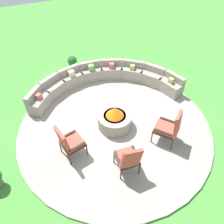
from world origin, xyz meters
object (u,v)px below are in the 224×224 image
Objects in this scene: lounge_chair_front_left at (69,142)px; potted_plant_0 at (72,63)px; lounge_chair_front_right at (128,158)px; fire_pit at (115,119)px; lounge_chair_back_left at (170,127)px; curved_stone_bench at (104,80)px.

lounge_chair_front_left is 1.71× the size of potted_plant_0.
potted_plant_0 is (1.20, 3.92, -0.26)m from lounge_chair_front_left.
lounge_chair_front_left is 1.54m from lounge_chair_front_right.
lounge_chair_back_left is at bearing -44.44° from fire_pit.
fire_pit is 0.92× the size of lounge_chair_front_left.
lounge_chair_front_left is 2.66m from lounge_chair_back_left.
lounge_chair_front_left reaches higher than potted_plant_0.
lounge_chair_front_right is at bearing -102.11° from fire_pit.
lounge_chair_back_left is (1.12, -1.10, 0.27)m from fire_pit.
curved_stone_bench is at bearing 64.07° from lounge_chair_back_left.
lounge_chair_back_left is 1.72× the size of potted_plant_0.
fire_pit is 0.98× the size of lounge_chair_front_right.
lounge_chair_front_left is at bearing -107.05° from potted_plant_0.
fire_pit is 1.94m from curved_stone_bench.
lounge_chair_front_right reaches higher than curved_stone_bench.
fire_pit is at bearing -102.49° from curved_stone_bench.
lounge_chair_front_left is 1.06× the size of lounge_chair_front_right.
fire_pit is 3.43m from potted_plant_0.
lounge_chair_back_left is 4.73m from potted_plant_0.
lounge_chair_front_left reaches higher than fire_pit.
lounge_chair_front_left is at bearing 128.02° from lounge_chair_back_left.
lounge_chair_front_right is 1.61× the size of potted_plant_0.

